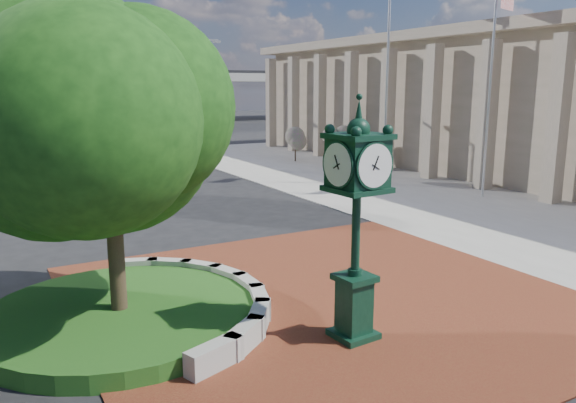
{
  "coord_description": "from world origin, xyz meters",
  "views": [
    {
      "loc": [
        -7.48,
        -12.3,
        5.35
      ],
      "look_at": [
        0.21,
        1.5,
        2.07
      ],
      "focal_mm": 35.0,
      "sensor_mm": 36.0,
      "label": 1
    }
  ],
  "objects_px": {
    "parked_car": "(87,139)",
    "flagpole_a": "(490,89)",
    "post_clock": "(356,212)",
    "street_lamp_far": "(75,80)",
    "street_lamp_near": "(199,93)",
    "flagpole_b": "(387,75)"
  },
  "relations": [
    {
      "from": "post_clock",
      "to": "flagpole_b",
      "type": "height_order",
      "value": "flagpole_b"
    },
    {
      "from": "flagpole_a",
      "to": "street_lamp_near",
      "type": "height_order",
      "value": "flagpole_a"
    },
    {
      "from": "parked_car",
      "to": "flagpole_b",
      "type": "height_order",
      "value": "flagpole_b"
    },
    {
      "from": "flagpole_b",
      "to": "street_lamp_near",
      "type": "height_order",
      "value": "flagpole_b"
    },
    {
      "from": "flagpole_a",
      "to": "flagpole_b",
      "type": "bearing_deg",
      "value": 110.22
    },
    {
      "from": "post_clock",
      "to": "flagpole_b",
      "type": "xyz_separation_m",
      "value": [
        12.69,
        14.88,
        3.1
      ]
    },
    {
      "from": "parked_car",
      "to": "street_lamp_near",
      "type": "distance_m",
      "value": 17.23
    },
    {
      "from": "street_lamp_near",
      "to": "street_lamp_far",
      "type": "distance_m",
      "value": 17.41
    },
    {
      "from": "flagpole_a",
      "to": "street_lamp_near",
      "type": "bearing_deg",
      "value": 116.31
    },
    {
      "from": "street_lamp_far",
      "to": "flagpole_b",
      "type": "bearing_deg",
      "value": -67.91
    },
    {
      "from": "parked_car",
      "to": "street_lamp_near",
      "type": "height_order",
      "value": "street_lamp_near"
    },
    {
      "from": "parked_car",
      "to": "flagpole_b",
      "type": "distance_m",
      "value": 30.03
    },
    {
      "from": "post_clock",
      "to": "street_lamp_far",
      "type": "bearing_deg",
      "value": 88.25
    },
    {
      "from": "flagpole_a",
      "to": "post_clock",
      "type": "bearing_deg",
      "value": -146.53
    },
    {
      "from": "flagpole_a",
      "to": "flagpole_b",
      "type": "height_order",
      "value": "flagpole_b"
    },
    {
      "from": "flagpole_a",
      "to": "street_lamp_far",
      "type": "xyz_separation_m",
      "value": [
        -13.31,
        33.26,
        0.61
      ]
    },
    {
      "from": "post_clock",
      "to": "flagpole_a",
      "type": "distance_m",
      "value": 17.68
    },
    {
      "from": "flagpole_a",
      "to": "flagpole_b",
      "type": "relative_size",
      "value": 0.88
    },
    {
      "from": "flagpole_a",
      "to": "street_lamp_near",
      "type": "xyz_separation_m",
      "value": [
        -8.22,
        16.63,
        -0.31
      ]
    },
    {
      "from": "parked_car",
      "to": "flagpole_a",
      "type": "distance_m",
      "value": 35.41
    },
    {
      "from": "parked_car",
      "to": "street_lamp_far",
      "type": "relative_size",
      "value": 0.44
    },
    {
      "from": "parked_car",
      "to": "flagpole_a",
      "type": "relative_size",
      "value": 0.43
    }
  ]
}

